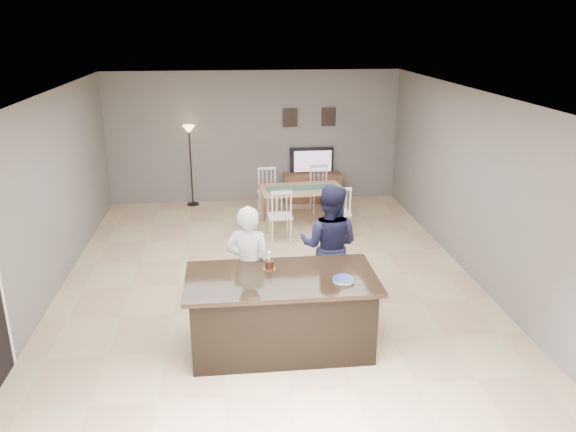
{
  "coord_description": "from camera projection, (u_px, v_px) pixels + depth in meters",
  "views": [
    {
      "loc": [
        -0.54,
        -7.49,
        3.6
      ],
      "look_at": [
        0.24,
        -0.3,
        1.1
      ],
      "focal_mm": 35.0,
      "sensor_mm": 36.0,
      "label": 1
    }
  ],
  "objects": [
    {
      "name": "floor",
      "position": [
        270.0,
        280.0,
        8.27
      ],
      "size": [
        8.0,
        8.0,
        0.0
      ],
      "primitive_type": "plane",
      "color": "tan",
      "rests_on": "ground"
    },
    {
      "name": "birthday_cake",
      "position": [
        269.0,
        265.0,
        6.47
      ],
      "size": [
        0.14,
        0.14,
        0.22
      ],
      "color": "#ECBD45",
      "rests_on": "kitchen_island"
    },
    {
      "name": "dining_table",
      "position": [
        302.0,
        194.0,
        10.36
      ],
      "size": [
        1.58,
        1.81,
        0.92
      ],
      "rotation": [
        0.0,
        0.0,
        0.08
      ],
      "color": "#A07557",
      "rests_on": "floor"
    },
    {
      "name": "room_shell",
      "position": [
        268.0,
        170.0,
        7.72
      ],
      "size": [
        8.0,
        8.0,
        8.0
      ],
      "color": "slate",
      "rests_on": "floor"
    },
    {
      "name": "kitchen_island",
      "position": [
        281.0,
        312.0,
        6.43
      ],
      "size": [
        2.15,
        1.1,
        0.9
      ],
      "color": "black",
      "rests_on": "floor"
    },
    {
      "name": "floor_lamp",
      "position": [
        190.0,
        144.0,
        11.28
      ],
      "size": [
        0.25,
        0.25,
        1.66
      ],
      "color": "black",
      "rests_on": "floor"
    },
    {
      "name": "tv_screen_glow",
      "position": [
        313.0,
        161.0,
        11.64
      ],
      "size": [
        0.78,
        0.0,
        0.78
      ],
      "primitive_type": "plane",
      "rotation": [
        1.57,
        0.0,
        3.14
      ],
      "color": "#DF5818",
      "rests_on": "tv_console"
    },
    {
      "name": "man",
      "position": [
        329.0,
        246.0,
        7.33
      ],
      "size": [
        0.98,
        0.89,
        1.66
      ],
      "primitive_type": "imported",
      "rotation": [
        0.0,
        0.0,
        2.76
      ],
      "color": "#171833",
      "rests_on": "floor"
    },
    {
      "name": "woman",
      "position": [
        249.0,
        267.0,
        6.8
      ],
      "size": [
        0.65,
        0.52,
        1.57
      ],
      "primitive_type": "imported",
      "rotation": [
        0.0,
        0.0,
        2.86
      ],
      "color": "silver",
      "rests_on": "floor"
    },
    {
      "name": "plate_stack",
      "position": [
        343.0,
        280.0,
        6.17
      ],
      "size": [
        0.24,
        0.24,
        0.04
      ],
      "color": "white",
      "rests_on": "kitchen_island"
    },
    {
      "name": "picture_frames",
      "position": [
        309.0,
        117.0,
        11.55
      ],
      "size": [
        1.1,
        0.02,
        0.38
      ],
      "color": "black",
      "rests_on": "room_shell"
    },
    {
      "name": "tv_console",
      "position": [
        312.0,
        188.0,
        11.84
      ],
      "size": [
        1.2,
        0.4,
        0.6
      ],
      "primitive_type": "cube",
      "color": "brown",
      "rests_on": "floor"
    },
    {
      "name": "television",
      "position": [
        312.0,
        161.0,
        11.72
      ],
      "size": [
        0.91,
        0.12,
        0.53
      ],
      "primitive_type": "imported",
      "rotation": [
        0.0,
        0.0,
        3.14
      ],
      "color": "black",
      "rests_on": "tv_console"
    }
  ]
}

